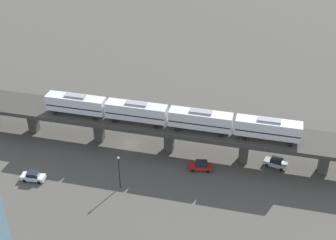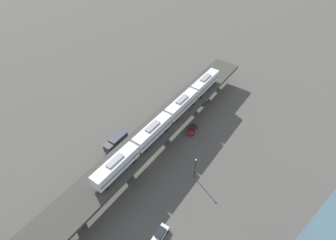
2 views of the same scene
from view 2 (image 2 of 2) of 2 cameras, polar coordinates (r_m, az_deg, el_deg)
The scene contains 8 objects.
ground_plane at distance 69.33m, azimuth -5.15°, elevation -8.36°, with size 400.00×400.00×0.00m, color #4C4944.
elevated_viaduct at distance 65.12m, azimuth -5.37°, elevation -5.17°, with size 36.21×90.14×6.52m.
subway_train at distance 66.66m, azimuth -0.00°, elevation 0.65°, with size 17.94×48.26×4.45m.
street_car_red at distance 75.42m, azimuth 5.43°, elevation -1.93°, with size 2.46×4.62×1.89m.
street_car_white at distance 57.77m, azimuth -1.74°, elevation -23.57°, with size 2.78×4.70×1.89m.
street_car_silver at distance 86.27m, azimuth 7.76°, elevation 4.60°, with size 3.89×4.68×1.89m.
delivery_truck at distance 71.90m, azimuth -11.21°, elevation -4.65°, with size 4.27×7.54×3.20m.
street_lamp at distance 62.58m, azimuth 5.96°, elevation -10.14°, with size 0.44×0.44×6.94m.
Camera 2 is at (-19.11, 39.19, 53.90)m, focal length 28.00 mm.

